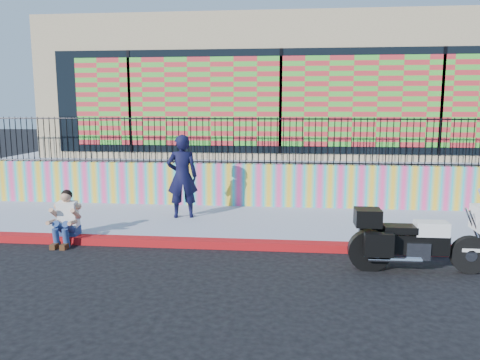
# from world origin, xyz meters

# --- Properties ---
(ground) EXTENTS (90.00, 90.00, 0.00)m
(ground) POSITION_xyz_m (0.00, 0.00, 0.00)
(ground) COLOR black
(ground) RESTS_ON ground
(red_curb) EXTENTS (16.00, 0.30, 0.15)m
(red_curb) POSITION_xyz_m (0.00, 0.00, 0.07)
(red_curb) COLOR #A3110B
(red_curb) RESTS_ON ground
(sidewalk) EXTENTS (16.00, 3.00, 0.15)m
(sidewalk) POSITION_xyz_m (0.00, 1.65, 0.07)
(sidewalk) COLOR #8E96AA
(sidewalk) RESTS_ON ground
(mural_wall) EXTENTS (16.00, 0.20, 1.10)m
(mural_wall) POSITION_xyz_m (0.00, 3.25, 0.70)
(mural_wall) COLOR #FE438A
(mural_wall) RESTS_ON sidewalk
(metal_fence) EXTENTS (15.80, 0.04, 1.20)m
(metal_fence) POSITION_xyz_m (0.00, 3.25, 1.85)
(metal_fence) COLOR black
(metal_fence) RESTS_ON mural_wall
(elevated_platform) EXTENTS (16.00, 10.00, 1.25)m
(elevated_platform) POSITION_xyz_m (0.00, 8.35, 0.62)
(elevated_platform) COLOR #8E96AA
(elevated_platform) RESTS_ON ground
(storefront_building) EXTENTS (14.00, 8.06, 4.00)m
(storefront_building) POSITION_xyz_m (0.00, 8.13, 3.25)
(storefront_building) COLOR tan
(storefront_building) RESTS_ON elevated_platform
(police_motorcycle) EXTENTS (2.25, 0.74, 1.40)m
(police_motorcycle) POSITION_xyz_m (2.37, -0.99, 0.59)
(police_motorcycle) COLOR black
(police_motorcycle) RESTS_ON ground
(police_officer) EXTENTS (0.80, 0.62, 1.94)m
(police_officer) POSITION_xyz_m (-2.21, 1.80, 1.12)
(police_officer) COLOR black
(police_officer) RESTS_ON sidewalk
(seated_man) EXTENTS (0.54, 0.71, 1.06)m
(seated_man) POSITION_xyz_m (-4.15, -0.13, 0.45)
(seated_man) COLOR navy
(seated_man) RESTS_ON ground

